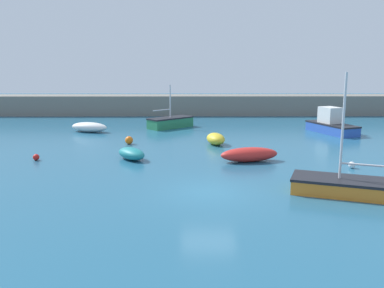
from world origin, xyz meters
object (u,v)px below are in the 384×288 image
object	(u,v)px
mooring_buoy_red	(36,157)
mooring_buoy_white	(352,165)
rowboat_blue_near	(89,127)
sailboat_tall_mast	(339,185)
fishing_dinghy_green	(131,154)
mooring_buoy_orange	(129,140)
sailboat_twin_hulled	(170,122)
motorboat_grey_hull	(331,124)
open_tender_yellow	(249,154)
dinghy_near_pier	(216,139)

from	to	relation	value
mooring_buoy_red	mooring_buoy_white	world-z (taller)	mooring_buoy_red
rowboat_blue_near	sailboat_tall_mast	size ratio (longest dim) A/B	0.65
fishing_dinghy_green	mooring_buoy_orange	xyz separation A→B (m)	(-0.81, 4.83, -0.07)
sailboat_twin_hulled	motorboat_grey_hull	size ratio (longest dim) A/B	0.82
mooring_buoy_red	mooring_buoy_white	xyz separation A→B (m)	(18.35, -2.07, -0.01)
rowboat_blue_near	mooring_buoy_white	world-z (taller)	rowboat_blue_near
motorboat_grey_hull	sailboat_tall_mast	bearing A→B (deg)	-38.44
fishing_dinghy_green	open_tender_yellow	world-z (taller)	open_tender_yellow
sailboat_tall_mast	mooring_buoy_white	bearing A→B (deg)	-96.70
rowboat_blue_near	dinghy_near_pier	bearing A→B (deg)	-9.47
sailboat_twin_hulled	mooring_buoy_white	world-z (taller)	sailboat_twin_hulled
motorboat_grey_hull	dinghy_near_pier	distance (m)	11.05
sailboat_twin_hulled	dinghy_near_pier	size ratio (longest dim) A/B	1.81
sailboat_twin_hulled	open_tender_yellow	world-z (taller)	sailboat_twin_hulled
sailboat_twin_hulled	fishing_dinghy_green	size ratio (longest dim) A/B	1.63
dinghy_near_pier	sailboat_tall_mast	size ratio (longest dim) A/B	0.43
sailboat_twin_hulled	rowboat_blue_near	size ratio (longest dim) A/B	1.19
dinghy_near_pier	mooring_buoy_red	size ratio (longest dim) A/B	6.00
sailboat_twin_hulled	rowboat_blue_near	xyz separation A→B (m)	(-6.74, -2.28, -0.07)
dinghy_near_pier	sailboat_tall_mast	distance (m)	12.57
dinghy_near_pier	mooring_buoy_white	xyz separation A→B (m)	(7.19, -6.96, -0.22)
dinghy_near_pier	mooring_buoy_red	distance (m)	12.19
open_tender_yellow	mooring_buoy_red	distance (m)	12.84
rowboat_blue_near	mooring_buoy_red	size ratio (longest dim) A/B	9.10
dinghy_near_pier	open_tender_yellow	xyz separation A→B (m)	(1.68, -5.28, 0.01)
rowboat_blue_near	motorboat_grey_hull	size ratio (longest dim) A/B	0.69
motorboat_grey_hull	mooring_buoy_orange	distance (m)	16.83
sailboat_tall_mast	mooring_buoy_orange	bearing A→B (deg)	-26.55
rowboat_blue_near	mooring_buoy_orange	world-z (taller)	rowboat_blue_near
motorboat_grey_hull	fishing_dinghy_green	distance (m)	18.07
sailboat_tall_mast	mooring_buoy_white	distance (m)	5.19
fishing_dinghy_green	mooring_buoy_orange	world-z (taller)	fishing_dinghy_green
mooring_buoy_red	fishing_dinghy_green	bearing A→B (deg)	2.23
dinghy_near_pier	mooring_buoy_orange	size ratio (longest dim) A/B	4.04
motorboat_grey_hull	rowboat_blue_near	bearing A→B (deg)	-113.29
sailboat_twin_hulled	sailboat_tall_mast	bearing A→B (deg)	-107.41
sailboat_tall_mast	open_tender_yellow	bearing A→B (deg)	-43.17
dinghy_near_pier	sailboat_twin_hulled	bearing A→B (deg)	10.61
sailboat_twin_hulled	mooring_buoy_orange	distance (m)	8.12
motorboat_grey_hull	sailboat_twin_hulled	bearing A→B (deg)	-123.74
mooring_buoy_white	mooring_buoy_orange	size ratio (longest dim) A/B	0.65
sailboat_tall_mast	mooring_buoy_red	distance (m)	17.36
mooring_buoy_white	motorboat_grey_hull	bearing A→B (deg)	77.11
mooring_buoy_white	rowboat_blue_near	bearing A→B (deg)	144.46
fishing_dinghy_green	open_tender_yellow	distance (m)	7.13
rowboat_blue_near	motorboat_grey_hull	distance (m)	20.24
mooring_buoy_white	open_tender_yellow	bearing A→B (deg)	163.04
motorboat_grey_hull	dinghy_near_pier	xyz separation A→B (m)	(-9.91, -4.89, -0.30)
dinghy_near_pier	mooring_buoy_red	xyz separation A→B (m)	(-11.16, -4.89, -0.22)
rowboat_blue_near	open_tender_yellow	size ratio (longest dim) A/B	0.96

